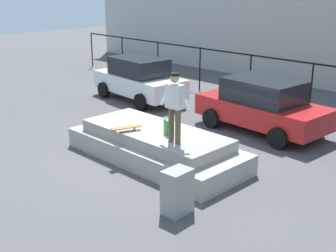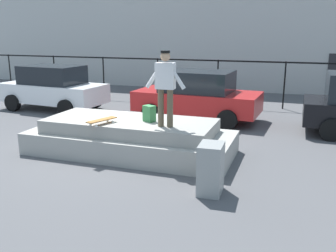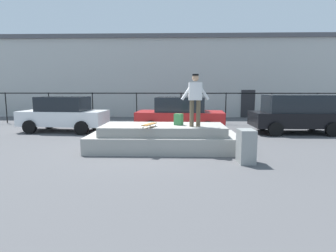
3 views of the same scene
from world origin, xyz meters
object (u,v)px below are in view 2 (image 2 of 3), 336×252
at_px(car_white_sedan_near, 53,88).
at_px(car_red_sedan_mid, 197,95).
at_px(backpack, 149,114).
at_px(utility_box, 211,169).
at_px(skateboard, 102,120).
at_px(skateboarder, 165,83).

distance_m(car_white_sedan_near, car_red_sedan_mid, 5.76).
distance_m(backpack, utility_box, 2.63).
distance_m(skateboard, car_white_sedan_near, 6.60).
bearing_deg(skateboarder, skateboard, -169.11).
height_order(skateboarder, skateboard, skateboarder).
relative_size(skateboarder, car_white_sedan_near, 0.41).
bearing_deg(skateboard, car_red_sedan_mid, 77.50).
bearing_deg(backpack, utility_box, 165.42).
bearing_deg(backpack, skateboarder, 173.77).
bearing_deg(car_white_sedan_near, backpack, -35.20).
height_order(backpack, car_white_sedan_near, car_white_sedan_near).
height_order(skateboarder, car_white_sedan_near, skateboarder).
xyz_separation_m(car_white_sedan_near, utility_box, (7.58, -5.68, -0.39)).
bearing_deg(car_red_sedan_mid, backpack, -91.48).
height_order(skateboarder, car_red_sedan_mid, skateboarder).
xyz_separation_m(skateboarder, car_white_sedan_near, (-6.20, 4.34, -1.00)).
bearing_deg(car_white_sedan_near, skateboarder, -35.00).
height_order(car_white_sedan_near, car_red_sedan_mid, car_white_sedan_near).
xyz_separation_m(skateboarder, utility_box, (1.39, -1.34, -1.39)).
xyz_separation_m(skateboard, car_red_sedan_mid, (1.06, 4.78, -0.11)).
relative_size(skateboard, car_white_sedan_near, 0.19).
height_order(backpack, car_red_sedan_mid, car_red_sedan_mid).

